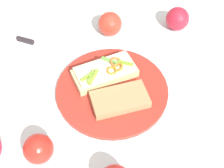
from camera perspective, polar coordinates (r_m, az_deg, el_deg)
The scene contains 8 objects.
ground_plane at distance 0.86m, azimuth -0.00°, elevation -1.33°, with size 2.00×2.00×0.00m, color silver.
plate at distance 0.86m, azimuth -0.00°, elevation -1.09°, with size 0.31×0.31×0.01m, color #B23126.
sandwich at distance 0.87m, azimuth -1.30°, elevation 2.26°, with size 0.19×0.17×0.05m.
bread_slice_side at distance 0.82m, azimuth 1.44°, elevation -2.85°, with size 0.15×0.08×0.02m, color tan.
apple_2 at distance 0.75m, azimuth -13.41°, elevation -11.52°, with size 0.07×0.07×0.07m, color red.
apple_3 at distance 1.00m, azimuth -0.37°, elevation 11.01°, with size 0.08×0.08×0.08m, color red.
apple_4 at distance 1.05m, azimuth 11.95°, elevation 11.68°, with size 0.08×0.08×0.08m, color red.
knife at distance 1.02m, azimuth -14.88°, elevation 7.50°, with size 0.13×0.03×0.01m.
Camera 1 is at (-0.09, 0.52, 0.69)m, focal length 49.65 mm.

